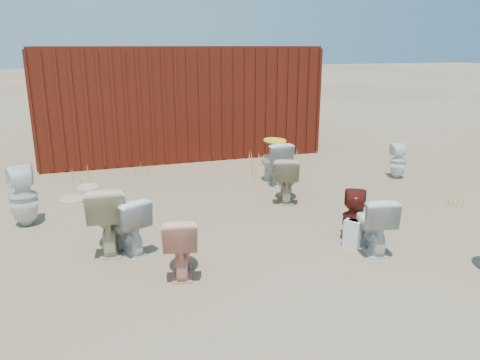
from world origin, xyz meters
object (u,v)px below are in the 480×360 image
object	(u,v)px
toilet_back_yellowlid	(274,162)
toilet_back_e	(398,161)
shipping_container	(177,100)
toilet_back_a	(23,197)
toilet_front_pink	(181,244)
toilet_back_beige_right	(286,178)
toilet_front_a	(125,224)
toilet_front_c	(373,222)
toilet_front_maroon	(354,216)
loose_tank	(359,229)
toilet_back_beige_left	(109,216)

from	to	relation	value
toilet_back_yellowlid	toilet_back_e	bearing A→B (deg)	167.66
shipping_container	toilet_back_a	bearing A→B (deg)	-126.38
toilet_front_pink	toilet_back_beige_right	world-z (taller)	toilet_back_beige_right
toilet_front_a	toilet_front_pink	size ratio (longest dim) A/B	1.02
toilet_front_a	toilet_front_c	size ratio (longest dim) A/B	0.99
toilet_front_c	toilet_front_maroon	distance (m)	0.32
shipping_container	toilet_front_c	world-z (taller)	shipping_container
toilet_back_a	loose_tank	xyz separation A→B (m)	(4.08, -1.97, -0.24)
shipping_container	toilet_back_e	xyz separation A→B (m)	(3.47, -3.59, -0.87)
loose_tank	toilet_back_a	bearing A→B (deg)	119.33
toilet_back_beige_left	toilet_back_beige_right	size ratio (longest dim) A/B	1.15
toilet_front_a	toilet_back_yellowlid	bearing A→B (deg)	-167.78
toilet_front_maroon	loose_tank	size ratio (longest dim) A/B	1.31
toilet_front_maroon	toilet_back_e	bearing A→B (deg)	-104.15
toilet_back_beige_left	toilet_back_beige_right	xyz separation A→B (m)	(2.81, 1.05, -0.05)
toilet_back_beige_left	toilet_back_yellowlid	size ratio (longest dim) A/B	1.08
toilet_front_maroon	loose_tank	xyz separation A→B (m)	(0.03, -0.07, -0.15)
shipping_container	toilet_back_beige_left	size ratio (longest dim) A/B	7.16
toilet_front_pink	toilet_back_beige_right	size ratio (longest dim) A/B	0.94
toilet_front_a	toilet_front_c	distance (m)	3.00
toilet_back_a	toilet_back_beige_right	distance (m)	3.89
toilet_back_yellowlid	toilet_back_beige_right	bearing A→B (deg)	76.76
toilet_front_maroon	toilet_back_e	size ratio (longest dim) A/B	1.00
toilet_front_pink	toilet_back_yellowlid	bearing A→B (deg)	-115.93
toilet_back_yellowlid	loose_tank	size ratio (longest dim) A/B	1.55
toilet_front_a	toilet_back_a	distance (m)	1.82
toilet_front_c	toilet_front_maroon	xyz separation A→B (m)	(-0.06, 0.31, -0.02)
toilet_back_a	toilet_back_e	xyz separation A→B (m)	(6.42, 0.42, -0.09)
toilet_front_a	toilet_back_beige_left	xyz separation A→B (m)	(-0.17, 0.15, 0.07)
toilet_back_e	toilet_back_a	bearing A→B (deg)	22.03
toilet_front_a	toilet_back_beige_left	bearing A→B (deg)	-65.52
toilet_back_a	toilet_back_beige_right	world-z (taller)	toilet_back_a
toilet_back_beige_left	toilet_front_a	bearing A→B (deg)	147.07
toilet_front_maroon	toilet_back_e	xyz separation A→B (m)	(2.37, 2.32, -0.00)
toilet_front_a	toilet_back_beige_left	distance (m)	0.24
toilet_front_a	toilet_back_e	world-z (taller)	toilet_front_a
shipping_container	toilet_front_c	distance (m)	6.38
toilet_back_e	loose_tank	distance (m)	3.35
toilet_front_a	toilet_back_beige_right	xyz separation A→B (m)	(2.64, 1.20, 0.01)
toilet_front_c	loose_tank	distance (m)	0.30
toilet_front_a	toilet_back_beige_left	world-z (taller)	toilet_back_beige_left
toilet_front_maroon	toilet_back_beige_left	bearing A→B (deg)	17.65
toilet_back_yellowlid	toilet_front_a	bearing A→B (deg)	35.60
shipping_container	toilet_front_maroon	xyz separation A→B (m)	(1.10, -5.91, -0.87)
toilet_front_pink	shipping_container	bearing A→B (deg)	-88.66
toilet_back_beige_left	toilet_back_a	bearing A→B (deg)	-40.15
toilet_back_beige_left	loose_tank	xyz separation A→B (m)	(3.01, -0.80, -0.24)
toilet_back_e	loose_tank	size ratio (longest dim) A/B	1.31
toilet_back_yellowlid	shipping_container	bearing A→B (deg)	-72.12
toilet_back_yellowlid	toilet_back_e	xyz separation A→B (m)	(2.34, -0.43, -0.06)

